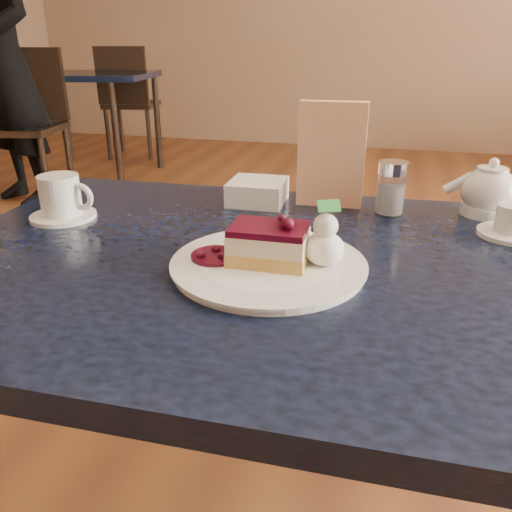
% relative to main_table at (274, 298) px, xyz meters
% --- Properties ---
extents(main_table, '(1.15, 0.79, 0.70)m').
position_rel_main_table_xyz_m(main_table, '(0.00, 0.00, 0.00)').
color(main_table, '#101833').
rests_on(main_table, ground).
extents(dessert_plate, '(0.28, 0.28, 0.01)m').
position_rel_main_table_xyz_m(dessert_plate, '(0.00, -0.05, 0.08)').
color(dessert_plate, white).
rests_on(dessert_plate, main_table).
extents(cheesecake_slice, '(0.12, 0.08, 0.06)m').
position_rel_main_table_xyz_m(cheesecake_slice, '(0.00, -0.05, 0.11)').
color(cheesecake_slice, gold).
rests_on(cheesecake_slice, dessert_plate).
extents(whipped_cream, '(0.06, 0.06, 0.05)m').
position_rel_main_table_xyz_m(whipped_cream, '(0.08, -0.04, 0.11)').
color(whipped_cream, white).
rests_on(whipped_cream, dessert_plate).
extents(berry_sauce, '(0.08, 0.08, 0.01)m').
position_rel_main_table_xyz_m(berry_sauce, '(-0.08, -0.05, 0.09)').
color(berry_sauce, black).
rests_on(berry_sauce, dessert_plate).
extents(coffee_set, '(0.13, 0.12, 0.08)m').
position_rel_main_table_xyz_m(coffee_set, '(-0.43, 0.08, 0.11)').
color(coffee_set, white).
rests_on(coffee_set, main_table).
extents(tea_set, '(0.18, 0.22, 0.10)m').
position_rel_main_table_xyz_m(tea_set, '(0.35, 0.29, 0.11)').
color(tea_set, white).
rests_on(tea_set, main_table).
extents(menu_card, '(0.13, 0.03, 0.21)m').
position_rel_main_table_xyz_m(menu_card, '(0.04, 0.29, 0.18)').
color(menu_card, '#FEDFA9').
rests_on(menu_card, main_table).
extents(sugar_shaker, '(0.06, 0.06, 0.10)m').
position_rel_main_table_xyz_m(sugar_shaker, '(0.17, 0.27, 0.13)').
color(sugar_shaker, white).
rests_on(sugar_shaker, main_table).
extents(napkin_stack, '(0.12, 0.12, 0.05)m').
position_rel_main_table_xyz_m(napkin_stack, '(-0.10, 0.27, 0.10)').
color(napkin_stack, white).
rests_on(napkin_stack, main_table).
extents(bg_table_far_left, '(1.21, 1.93, 1.29)m').
position_rel_main_table_xyz_m(bg_table_far_left, '(-2.24, 2.92, -0.56)').
color(bg_table_far_left, '#101833').
rests_on(bg_table_far_left, ground).
extents(patron, '(0.78, 0.66, 1.82)m').
position_rel_main_table_xyz_m(patron, '(-2.26, 2.12, 0.28)').
color(patron, black).
rests_on(patron, ground).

